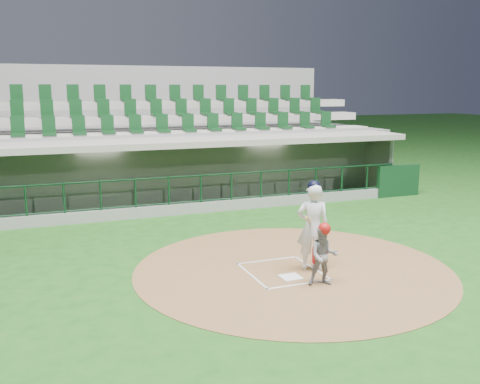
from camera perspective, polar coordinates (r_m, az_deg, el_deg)
The scene contains 8 objects.
ground at distance 12.39m, azimuth 3.97°, elevation -8.10°, with size 120.00×120.00×0.00m, color #194B15.
dirt_circle at distance 12.34m, azimuth 5.64°, elevation -8.17°, with size 7.20×7.20×0.01m, color brown.
home_plate at distance 11.79m, azimuth 5.42°, elevation -9.02°, with size 0.43×0.43×0.02m, color white.
batter_box_chalk at distance 12.13m, azimuth 4.58°, elevation -8.45°, with size 1.55×1.80×0.01m.
dugout_structure at distance 19.35m, azimuth -5.49°, elevation 1.78°, with size 16.40×3.70×3.00m.
seating_deck at distance 22.23m, azimuth -7.95°, elevation 4.12°, with size 17.00×6.72×5.15m.
batter at distance 12.05m, azimuth 7.77°, elevation -3.60°, with size 0.97×1.01×2.06m.
catcher at distance 11.26m, azimuth 8.90°, elevation -6.62°, with size 0.73×0.65×1.34m.
Camera 1 is at (-4.98, -10.60, 4.05)m, focal length 40.00 mm.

